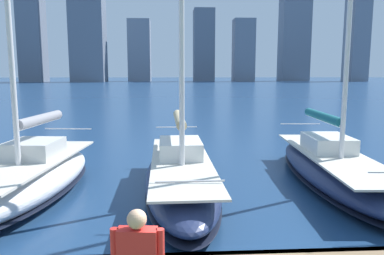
# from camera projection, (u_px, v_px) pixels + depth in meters

# --- Properties ---
(city_skyline) EXTENTS (171.79, 23.73, 53.70)m
(city_skyline) POSITION_uv_depth(u_px,v_px,m) (174.00, 35.00, 160.91)
(city_skyline) COLOR slate
(city_skyline) RESTS_ON ground
(sailboat_teal) EXTENTS (3.02, 9.49, 12.15)m
(sailboat_teal) POSITION_uv_depth(u_px,v_px,m) (332.00, 165.00, 13.26)
(sailboat_teal) COLOR navy
(sailboat_teal) RESTS_ON ground
(sailboat_tan) EXTENTS (2.44, 8.89, 12.53)m
(sailboat_tan) POSITION_uv_depth(u_px,v_px,m) (181.00, 173.00, 12.10)
(sailboat_tan) COLOR navy
(sailboat_tan) RESTS_ON ground
(sailboat_grey) EXTENTS (3.33, 7.82, 11.61)m
(sailboat_grey) POSITION_uv_depth(u_px,v_px,m) (29.00, 176.00, 11.75)
(sailboat_grey) COLOR white
(sailboat_grey) RESTS_ON ground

